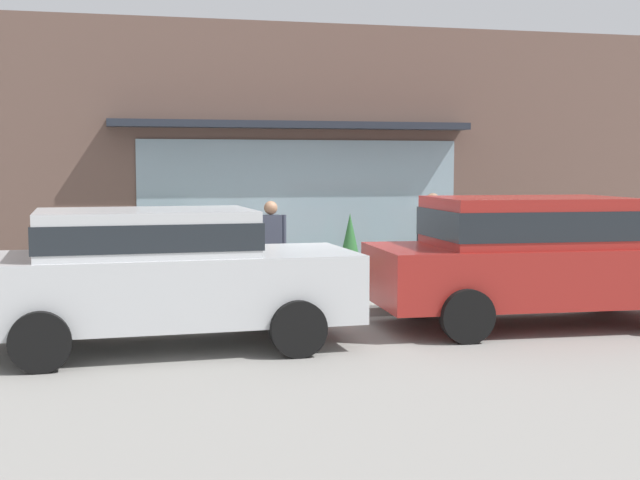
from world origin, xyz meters
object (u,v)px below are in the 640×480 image
pedestrian_passerby (271,244)px  potted_plant_trailing_edge (429,267)px  pedestrian_with_handbag (434,235)px  potted_plant_window_right (166,265)px  potted_plant_near_hydrant (528,258)px  potted_plant_by_entrance (32,280)px  parked_car_silver (158,270)px  parked_car_red (537,254)px  potted_plant_window_left (350,253)px  fire_hydrant (425,270)px  potted_plant_window_center (250,259)px

pedestrian_passerby → potted_plant_trailing_edge: pedestrian_passerby is taller
pedestrian_with_handbag → potted_plant_window_right: 4.36m
potted_plant_near_hydrant → potted_plant_by_entrance: 8.62m
parked_car_silver → parked_car_red: (4.89, 0.25, 0.04)m
potted_plant_window_left → potted_plant_trailing_edge: bearing=7.8°
fire_hydrant → parked_car_red: bearing=-74.1°
potted_plant_by_entrance → potted_plant_trailing_edge: bearing=2.2°
fire_hydrant → potted_plant_window_left: size_ratio=0.74×
pedestrian_passerby → potted_plant_window_right: pedestrian_passerby is taller
potted_plant_window_left → fire_hydrant: bearing=-60.0°
potted_plant_window_center → potted_plant_trailing_edge: size_ratio=2.03×
fire_hydrant → potted_plant_window_center: (-2.47, 1.64, 0.07)m
pedestrian_with_handbag → parked_car_silver: pedestrian_with_handbag is taller
parked_car_red → potted_plant_window_right: 5.93m
pedestrian_passerby → potted_plant_by_entrance: bearing=160.5°
fire_hydrant → pedestrian_passerby: 2.42m
pedestrian_with_handbag → parked_car_red: (0.27, -3.00, -0.01)m
fire_hydrant → potted_plant_near_hydrant: size_ratio=1.23×
parked_car_silver → potted_plant_trailing_edge: 6.50m
parked_car_red → potted_plant_window_right: bearing=143.2°
pedestrian_passerby → parked_car_red: 4.08m
pedestrian_passerby → pedestrian_with_handbag: bearing=1.0°
potted_plant_window_right → pedestrian_passerby: bearing=-34.8°
parked_car_silver → potted_plant_near_hydrant: size_ratio=5.58×
parked_car_red → potted_plant_by_entrance: size_ratio=7.07×
pedestrian_passerby → parked_car_silver: 3.53m
fire_hydrant → potted_plant_window_right: 4.13m
pedestrian_with_handbag → potted_plant_window_center: 3.06m
fire_hydrant → potted_plant_window_center: bearing=146.4°
potted_plant_window_left → potted_plant_trailing_edge: (1.51, 0.21, -0.30)m
potted_plant_window_center → potted_plant_window_left: bearing=-8.0°
potted_plant_window_center → pedestrian_with_handbag: bearing=-18.9°
fire_hydrant → potted_plant_by_entrance: 6.07m
potted_plant_near_hydrant → potted_plant_window_right: bearing=-176.6°
potted_plant_near_hydrant → potted_plant_by_entrance: (-8.61, -0.48, -0.07)m
potted_plant_window_center → parked_car_red: bearing=-51.8°
pedestrian_passerby → potted_plant_window_left: size_ratio=1.20×
fire_hydrant → potted_plant_trailing_edge: size_ratio=1.70×
parked_car_red → potted_plant_by_entrance: (-6.58, 3.71, -0.61)m
pedestrian_with_handbag → potted_plant_trailing_edge: pedestrian_with_handbag is taller
potted_plant_window_center → potted_plant_window_left: size_ratio=0.89×
potted_plant_by_entrance → pedestrian_with_handbag: bearing=-6.4°
fire_hydrant → potted_plant_window_left: bearing=120.0°
potted_plant_trailing_edge → pedestrian_passerby: bearing=-158.3°
fire_hydrant → parked_car_silver: size_ratio=0.22×
parked_car_red → potted_plant_trailing_edge: parked_car_red is taller
potted_plant_window_center → potted_plant_window_right: bearing=-172.3°
pedestrian_passerby → potted_plant_by_entrance: (-3.56, 0.96, -0.56)m
pedestrian_with_handbag → potted_plant_window_left: bearing=171.4°
pedestrian_passerby → potted_plant_trailing_edge: (3.05, 1.21, -0.58)m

